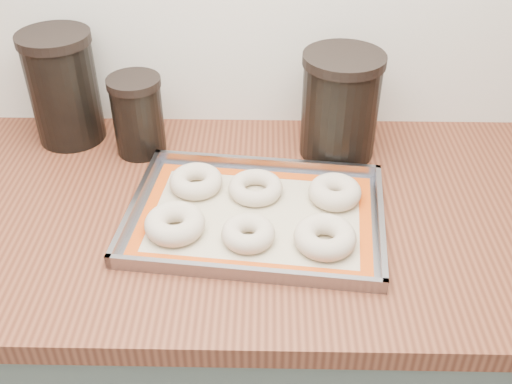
{
  "coord_description": "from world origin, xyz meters",
  "views": [
    {
      "loc": [
        0.07,
        0.78,
        1.59
      ],
      "look_at": [
        0.06,
        1.64,
        0.96
      ],
      "focal_mm": 42.0,
      "sensor_mm": 36.0,
      "label": 1
    }
  ],
  "objects_px": {
    "canister_left": "(64,87)",
    "canister_mid": "(138,115)",
    "bagel_back_right": "(335,192)",
    "bagel_back_left": "(196,181)",
    "bagel_back_mid": "(256,188)",
    "canister_right": "(340,105)",
    "bagel_front_mid": "(248,233)",
    "baking_tray": "(256,215)",
    "bagel_front_left": "(175,224)",
    "bagel_front_right": "(325,237)"
  },
  "relations": [
    {
      "from": "bagel_back_mid",
      "to": "bagel_back_left",
      "type": "bearing_deg",
      "value": 171.87
    },
    {
      "from": "baking_tray",
      "to": "bagel_back_mid",
      "type": "xyz_separation_m",
      "value": [
        -0.0,
        0.07,
        0.01
      ]
    },
    {
      "from": "bagel_back_left",
      "to": "canister_left",
      "type": "relative_size",
      "value": 0.43
    },
    {
      "from": "bagel_back_left",
      "to": "bagel_back_right",
      "type": "bearing_deg",
      "value": -6.92
    },
    {
      "from": "bagel_back_mid",
      "to": "canister_mid",
      "type": "distance_m",
      "value": 0.3
    },
    {
      "from": "canister_right",
      "to": "bagel_back_right",
      "type": "bearing_deg",
      "value": -96.15
    },
    {
      "from": "bagel_front_right",
      "to": "canister_mid",
      "type": "bearing_deg",
      "value": 140.31
    },
    {
      "from": "baking_tray",
      "to": "canister_mid",
      "type": "height_order",
      "value": "canister_mid"
    },
    {
      "from": "bagel_front_mid",
      "to": "bagel_back_left",
      "type": "relative_size",
      "value": 0.91
    },
    {
      "from": "bagel_back_mid",
      "to": "canister_left",
      "type": "distance_m",
      "value": 0.47
    },
    {
      "from": "canister_right",
      "to": "baking_tray",
      "type": "bearing_deg",
      "value": -125.72
    },
    {
      "from": "bagel_back_left",
      "to": "baking_tray",
      "type": "bearing_deg",
      "value": -35.49
    },
    {
      "from": "bagel_back_mid",
      "to": "bagel_front_left",
      "type": "bearing_deg",
      "value": -140.44
    },
    {
      "from": "canister_mid",
      "to": "canister_right",
      "type": "height_order",
      "value": "canister_right"
    },
    {
      "from": "canister_mid",
      "to": "bagel_back_right",
      "type": "bearing_deg",
      "value": -23.99
    },
    {
      "from": "bagel_back_right",
      "to": "bagel_back_left",
      "type": "bearing_deg",
      "value": 173.08
    },
    {
      "from": "bagel_back_mid",
      "to": "bagel_back_right",
      "type": "relative_size",
      "value": 1.04
    },
    {
      "from": "bagel_back_left",
      "to": "bagel_back_mid",
      "type": "xyz_separation_m",
      "value": [
        0.12,
        -0.02,
        -0.0
      ]
    },
    {
      "from": "bagel_front_left",
      "to": "bagel_back_mid",
      "type": "xyz_separation_m",
      "value": [
        0.14,
        0.12,
        -0.0
      ]
    },
    {
      "from": "canister_left",
      "to": "bagel_back_left",
      "type": "bearing_deg",
      "value": -33.75
    },
    {
      "from": "baking_tray",
      "to": "canister_mid",
      "type": "xyz_separation_m",
      "value": [
        -0.25,
        0.23,
        0.08
      ]
    },
    {
      "from": "bagel_front_mid",
      "to": "canister_mid",
      "type": "distance_m",
      "value": 0.39
    },
    {
      "from": "bagel_front_right",
      "to": "canister_mid",
      "type": "relative_size",
      "value": 0.64
    },
    {
      "from": "bagel_back_mid",
      "to": "canister_right",
      "type": "xyz_separation_m",
      "value": [
        0.17,
        0.16,
        0.09
      ]
    },
    {
      "from": "baking_tray",
      "to": "canister_left",
      "type": "bearing_deg",
      "value": 145.74
    },
    {
      "from": "baking_tray",
      "to": "canister_mid",
      "type": "distance_m",
      "value": 0.35
    },
    {
      "from": "bagel_back_left",
      "to": "bagel_front_left",
      "type": "bearing_deg",
      "value": -100.32
    },
    {
      "from": "bagel_front_right",
      "to": "canister_left",
      "type": "bearing_deg",
      "value": 146.01
    },
    {
      "from": "bagel_back_mid",
      "to": "canister_mid",
      "type": "height_order",
      "value": "canister_mid"
    },
    {
      "from": "baking_tray",
      "to": "canister_right",
      "type": "xyz_separation_m",
      "value": [
        0.17,
        0.23,
        0.1
      ]
    },
    {
      "from": "baking_tray",
      "to": "canister_mid",
      "type": "relative_size",
      "value": 2.93
    },
    {
      "from": "bagel_back_mid",
      "to": "canister_left",
      "type": "relative_size",
      "value": 0.43
    },
    {
      "from": "canister_mid",
      "to": "bagel_front_right",
      "type": "bearing_deg",
      "value": -39.69
    },
    {
      "from": "canister_left",
      "to": "canister_mid",
      "type": "relative_size",
      "value": 1.42
    },
    {
      "from": "bagel_back_left",
      "to": "canister_mid",
      "type": "distance_m",
      "value": 0.21
    },
    {
      "from": "bagel_back_right",
      "to": "canister_left",
      "type": "xyz_separation_m",
      "value": [
        -0.56,
        0.23,
        0.1
      ]
    },
    {
      "from": "baking_tray",
      "to": "bagel_front_right",
      "type": "distance_m",
      "value": 0.14
    },
    {
      "from": "bagel_front_left",
      "to": "canister_mid",
      "type": "distance_m",
      "value": 0.3
    },
    {
      "from": "bagel_front_mid",
      "to": "canister_right",
      "type": "bearing_deg",
      "value": 59.23
    },
    {
      "from": "bagel_back_right",
      "to": "bagel_front_right",
      "type": "bearing_deg",
      "value": -102.17
    },
    {
      "from": "baking_tray",
      "to": "bagel_back_right",
      "type": "relative_size",
      "value": 4.95
    },
    {
      "from": "bagel_front_mid",
      "to": "canister_mid",
      "type": "height_order",
      "value": "canister_mid"
    },
    {
      "from": "canister_right",
      "to": "bagel_front_mid",
      "type": "bearing_deg",
      "value": -120.77
    },
    {
      "from": "bagel_back_right",
      "to": "canister_left",
      "type": "distance_m",
      "value": 0.61
    },
    {
      "from": "bagel_front_right",
      "to": "bagel_back_right",
      "type": "height_order",
      "value": "bagel_back_right"
    },
    {
      "from": "bagel_front_right",
      "to": "canister_right",
      "type": "height_order",
      "value": "canister_right"
    },
    {
      "from": "bagel_back_right",
      "to": "canister_right",
      "type": "distance_m",
      "value": 0.2
    },
    {
      "from": "bagel_back_right",
      "to": "canister_left",
      "type": "bearing_deg",
      "value": 157.76
    },
    {
      "from": "baking_tray",
      "to": "bagel_front_left",
      "type": "height_order",
      "value": "bagel_front_left"
    },
    {
      "from": "bagel_front_mid",
      "to": "bagel_back_left",
      "type": "height_order",
      "value": "same"
    }
  ]
}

